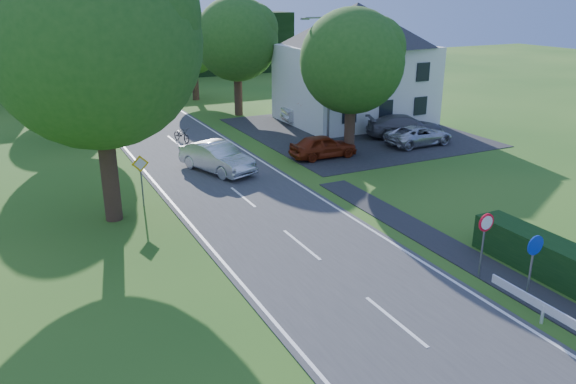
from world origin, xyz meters
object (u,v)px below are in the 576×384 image
moving_car (217,157)px  motorcycle (182,135)px  parked_car_silver_a (313,112)px  parked_car_silver_b (419,135)px  parked_car_red (323,146)px  parasol (313,114)px  parked_car_grey (405,126)px  streetlight (327,77)px

moving_car → motorcycle: moving_car is taller
parked_car_silver_a → parked_car_silver_b: (2.84, -8.82, -0.15)m
moving_car → parked_car_red: bearing=-20.9°
parked_car_red → moving_car: bearing=89.9°
parked_car_red → parked_car_silver_a: size_ratio=0.85×
parked_car_silver_a → parked_car_silver_b: 9.26m
motorcycle → parasol: 9.49m
moving_car → parked_car_silver_b: moving_car is taller
parked_car_grey → parked_car_silver_b: bearing=-170.8°
parasol → parked_car_grey: bearing=-48.8°
parked_car_grey → parked_car_silver_b: 2.05m
streetlight → parked_car_silver_a: (2.90, 6.84, -3.65)m
moving_car → parasol: size_ratio=1.98×
moving_car → parked_car_grey: 14.03m
motorcycle → parked_car_silver_b: parked_car_silver_b is taller
parked_car_grey → moving_car: bearing=118.0°
parasol → parked_car_red: bearing=-114.0°
streetlight → parked_car_silver_b: 7.16m
parasol → moving_car: bearing=-145.4°
motorcycle → parked_car_silver_a: size_ratio=0.38×
parked_car_red → motorcycle: bearing=42.6°
parked_car_red → parked_car_silver_b: size_ratio=0.89×
moving_car → motorcycle: size_ratio=2.70×
parked_car_red → parasol: bearing=-22.6°
motorcycle → parked_car_silver_b: 15.36m
moving_car → parked_car_silver_b: 13.51m
parked_car_red → parked_car_grey: parked_car_grey is taller
parked_car_silver_a → parasol: parasol is taller
motorcycle → parked_car_silver_a: (10.54, 1.26, 0.31)m
parked_car_grey → parasol: size_ratio=2.13×
streetlight → motorcycle: size_ratio=4.50×
parked_car_silver_a → motorcycle: bearing=104.5°
streetlight → parked_car_grey: streetlight is taller
moving_car → parked_car_silver_b: (13.50, -0.38, -0.17)m
parked_car_silver_a → parasol: size_ratio=1.95×
parked_car_grey → parked_car_silver_b: (-0.43, -2.00, -0.12)m
parked_car_silver_a → parked_car_silver_b: size_ratio=1.05×
streetlight → parked_car_red: bearing=-124.2°
streetlight → motorcycle: streetlight is taller
streetlight → parked_car_silver_a: 8.27m
motorcycle → parked_car_grey: (13.81, -5.55, 0.28)m
parked_car_red → parasol: (3.02, 6.78, 0.40)m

